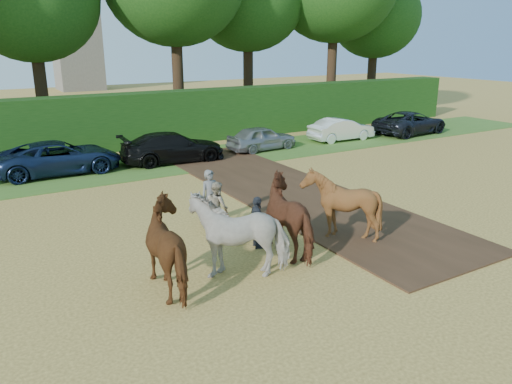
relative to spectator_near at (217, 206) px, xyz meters
name	(u,v)px	position (x,y,z in m)	size (l,w,h in m)	color
ground	(386,264)	(2.77, -4.58, -0.80)	(120.00, 120.00, 0.00)	gold
earth_strip	(286,191)	(4.27, 2.42, -0.77)	(4.50, 17.00, 0.05)	#472D1C
grass_verge	(183,160)	(2.77, 9.42, -0.78)	(50.00, 5.00, 0.03)	#38601E
hedgerow	(151,119)	(2.77, 13.92, 0.70)	(46.00, 1.60, 3.00)	#14380F
spectator_near	(217,206)	(0.00, 0.00, 0.00)	(0.78, 0.61, 1.60)	#ADA688
spectator_far	(257,222)	(0.37, -1.81, -0.03)	(0.90, 0.38, 1.54)	#242830
plough_team	(266,223)	(0.16, -2.64, 0.27)	(6.97, 5.17, 2.15)	#5D3417
parked_cars	(185,146)	(2.95, 9.53, -0.08)	(36.40, 3.83, 1.49)	#AEB2B5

